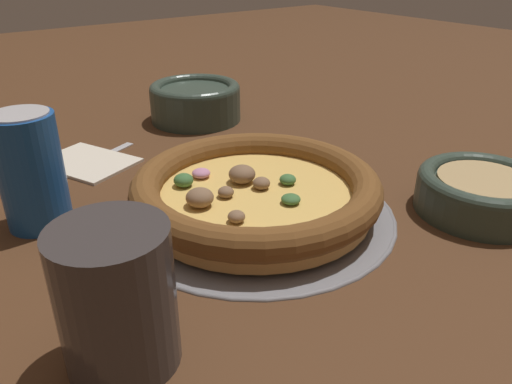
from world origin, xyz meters
TOP-DOWN VIEW (x-y plane):
  - ground_plane at (0.00, 0.00)m, footprint 3.00×3.00m
  - pizza_tray at (0.00, 0.00)m, footprint 0.31×0.31m
  - pizza at (0.00, 0.00)m, footprint 0.27×0.27m
  - bowl_near at (-0.15, -0.20)m, footprint 0.14×0.14m
  - bowl_far at (0.33, -0.12)m, footprint 0.15×0.15m
  - drinking_cup at (-0.11, 0.21)m, footprint 0.08×0.08m
  - napkin at (0.25, 0.10)m, footprint 0.15×0.13m
  - fork at (0.25, 0.10)m, footprint 0.08×0.15m
  - beverage_can at (0.12, 0.20)m, footprint 0.07×0.07m

SIDE VIEW (x-z plane):
  - ground_plane at x=0.00m, z-range 0.00..0.00m
  - fork at x=0.25m, z-range 0.00..0.00m
  - pizza_tray at x=0.00m, z-range 0.00..0.01m
  - napkin at x=0.25m, z-range 0.00..0.01m
  - bowl_near at x=-0.15m, z-range 0.00..0.05m
  - pizza at x=0.00m, z-range 0.01..0.05m
  - bowl_far at x=0.33m, z-range 0.00..0.07m
  - drinking_cup at x=-0.11m, z-range 0.00..0.11m
  - beverage_can at x=0.12m, z-range 0.00..0.12m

